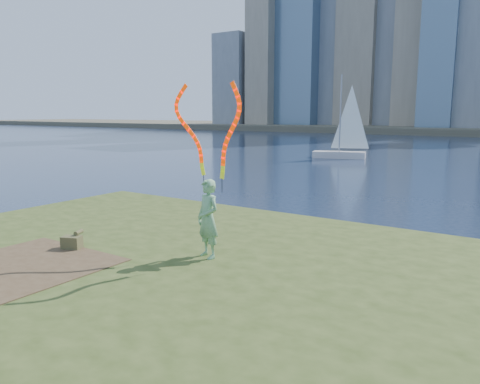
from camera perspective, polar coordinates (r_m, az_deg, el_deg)
The scene contains 6 objects.
ground at distance 11.62m, azimuth -4.62°, elevation -10.38°, with size 320.00×320.00×0.00m, color #18243C.
grassy_knoll at distance 9.93m, azimuth -13.10°, elevation -12.09°, with size 20.00×18.00×0.80m.
dirt_patch at distance 10.95m, azimuth -24.71°, elevation -8.06°, with size 3.20×3.00×0.02m, color #47331E.
woman_with_ribbons at distance 10.21m, azimuth -3.81°, elevation -0.41°, with size 2.00×0.74×4.12m.
canvas_bag at distance 11.76m, azimuth -19.77°, elevation -5.74°, with size 0.51×0.58×0.41m.
sailboat at distance 41.79m, azimuth 12.35°, elevation 5.73°, with size 4.77×2.59×7.20m.
Camera 1 is at (6.84, -8.51, 3.99)m, focal length 35.00 mm.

